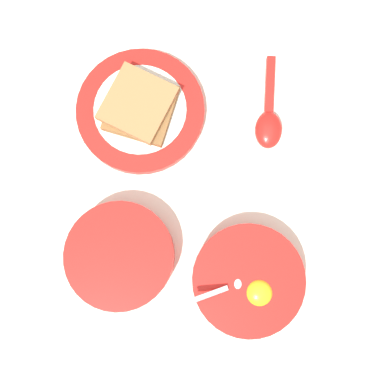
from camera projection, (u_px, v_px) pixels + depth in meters
ground_plane at (273, 143)px, 0.70m from camera, size 3.00×3.00×0.00m
egg_bowl at (247, 280)px, 0.64m from camera, size 0.16×0.16×0.07m
toast_plate at (141, 111)px, 0.69m from camera, size 0.20×0.20×0.02m
toast_sandwich at (139, 106)px, 0.67m from camera, size 0.13×0.12×0.03m
soup_spoon at (269, 121)px, 0.69m from camera, size 0.15×0.04×0.03m
congee_bowl at (121, 256)px, 0.65m from camera, size 0.15×0.15×0.05m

